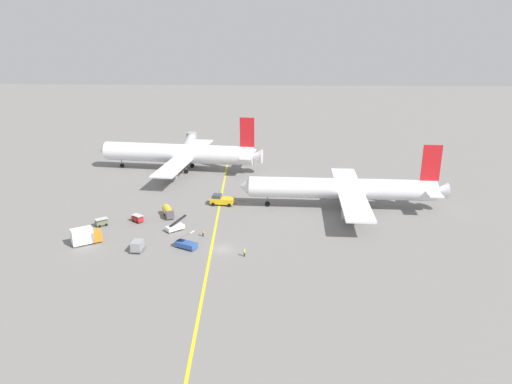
% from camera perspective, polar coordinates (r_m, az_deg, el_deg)
% --- Properties ---
extents(ground_plane, '(600.00, 600.00, 0.00)m').
position_cam_1_polar(ground_plane, '(97.22, -4.06, -6.83)').
color(ground_plane, slate).
extents(taxiway_stripe, '(5.75, 119.91, 0.01)m').
position_cam_1_polar(taxiway_stripe, '(106.55, -4.93, -4.47)').
color(taxiway_stripe, yellow).
rests_on(taxiway_stripe, ground).
extents(airliner_at_gate_left, '(53.14, 46.69, 17.25)m').
position_cam_1_polar(airliner_at_gate_left, '(151.11, -9.15, 4.57)').
color(airliner_at_gate_left, silver).
rests_on(airliner_at_gate_left, ground).
extents(airliner_being_pushed, '(50.82, 39.96, 16.43)m').
position_cam_1_polar(airliner_being_pushed, '(118.68, 10.44, 0.36)').
color(airliner_being_pushed, silver).
rests_on(airliner_being_pushed, ground).
extents(pushback_tug, '(9.09, 3.64, 2.99)m').
position_cam_1_polar(pushback_tug, '(120.71, -4.15, -0.94)').
color(pushback_tug, gold).
rests_on(pushback_tug, ground).
extents(gse_container_dolly_flat, '(2.41, 3.34, 2.15)m').
position_cam_1_polar(gse_container_dolly_flat, '(98.57, -14.02, -6.26)').
color(gse_container_dolly_flat, slate).
rests_on(gse_container_dolly_flat, ground).
extents(gse_belt_loader_portside, '(4.52, 4.18, 3.02)m').
position_cam_1_polar(gse_belt_loader_portside, '(106.70, -9.66, -4.16)').
color(gse_belt_loader_portside, silver).
rests_on(gse_belt_loader_portside, ground).
extents(gse_baggage_cart_near_cluster, '(3.13, 2.91, 1.71)m').
position_cam_1_polar(gse_baggage_cart_near_cluster, '(113.12, -14.01, -3.09)').
color(gse_baggage_cart_near_cluster, red).
rests_on(gse_baggage_cart_near_cluster, ground).
extents(gse_catering_truck_tall, '(6.20, 5.19, 3.50)m').
position_cam_1_polar(gse_catering_truck_tall, '(104.67, -19.74, -4.97)').
color(gse_catering_truck_tall, orange).
rests_on(gse_catering_truck_tall, ground).
extents(gse_fuel_bowser_stubby, '(3.71, 5.24, 2.40)m').
position_cam_1_polar(gse_fuel_bowser_stubby, '(114.43, -10.47, -2.32)').
color(gse_fuel_bowser_stubby, gold).
rests_on(gse_fuel_bowser_stubby, ground).
extents(gse_baggage_cart_trailing, '(3.12, 2.91, 1.71)m').
position_cam_1_polar(gse_baggage_cart_trailing, '(113.23, -18.01, -3.46)').
color(gse_baggage_cart_trailing, '#666B4C').
rests_on(gse_baggage_cart_trailing, ground).
extents(gse_stair_truck_yellow, '(4.92, 3.82, 4.06)m').
position_cam_1_polar(gse_stair_truck_yellow, '(97.98, -8.39, -6.12)').
color(gse_stair_truck_yellow, '#2D5199').
rests_on(gse_stair_truck_yellow, ground).
extents(ground_crew_wing_walker_right, '(0.39, 0.44, 1.63)m').
position_cam_1_polar(ground_crew_wing_walker_right, '(93.68, -1.41, -7.26)').
color(ground_crew_wing_walker_right, black).
rests_on(ground_crew_wing_walker_right, ground).
extents(ground_crew_marshaller_foreground, '(0.36, 0.36, 1.61)m').
position_cam_1_polar(ground_crew_marshaller_foreground, '(102.94, -6.37, -4.88)').
color(ground_crew_marshaller_foreground, black).
rests_on(ground_crew_marshaller_foreground, ground).
extents(jet_bridge, '(4.53, 18.46, 6.31)m').
position_cam_1_polar(jet_bridge, '(171.82, -7.93, 6.07)').
color(jet_bridge, '#B7B7BC').
rests_on(jet_bridge, ground).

